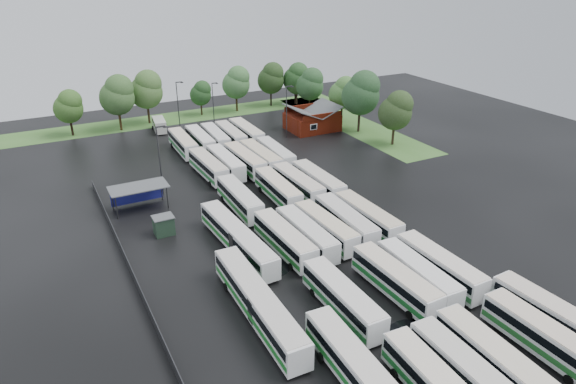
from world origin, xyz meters
name	(u,v)px	position (x,y,z in m)	size (l,w,h in m)	color
ground	(318,248)	(0.00, 0.00, 0.00)	(160.00, 160.00, 0.00)	black
brick_building	(312,121)	(24.00, 42.77, 1.87)	(10.07, 8.60, 5.39)	maroon
wash_shed	(138,189)	(-17.20, 22.02, 2.99)	(8.20, 4.20, 3.58)	#2D2D30
utility_hut	(164,225)	(-16.20, 12.60, 1.32)	(2.70, 2.20, 2.62)	#1B3021
grass_strip_north	(181,117)	(2.00, 64.80, 0.01)	(80.00, 10.00, 0.01)	#3F6F2B
grass_strip_east	(351,123)	(34.00, 42.80, 0.01)	(10.00, 50.00, 0.01)	#3F6F2B
west_fence	(125,258)	(-22.20, 8.00, 0.60)	(0.10, 50.00, 1.20)	#2D2D30
bus_r0c1	(466,373)	(-1.04, -25.76, 1.81)	(2.74, 11.86, 3.29)	silver
bus_r0c2	(494,360)	(2.13, -25.82, 1.88)	(3.02, 12.37, 3.42)	silver
bus_r0c4	(542,337)	(8.50, -25.71, 1.82)	(2.75, 11.93, 3.31)	silver
bus_r1c0	(343,298)	(-4.55, -12.36, 1.86)	(2.65, 12.18, 3.39)	silver
bus_r1c2	(395,280)	(2.18, -12.35, 1.88)	(2.88, 12.34, 3.42)	silver
bus_r1c3	(418,274)	(5.19, -12.45, 1.82)	(2.83, 11.95, 3.31)	silver
bus_r1c4	(440,266)	(8.46, -12.36, 1.86)	(2.75, 12.19, 3.38)	silver
bus_r2c0	(284,239)	(-4.25, 1.07, 1.87)	(2.84, 12.25, 3.40)	silver
bus_r2c1	(306,234)	(-1.19, 0.98, 1.83)	(2.63, 11.97, 3.33)	silver
bus_r2c2	(325,228)	(1.84, 1.38, 1.81)	(2.93, 11.88, 3.28)	silver
bus_r2c3	(345,221)	(5.02, 1.52, 1.89)	(2.98, 12.40, 3.43)	silver
bus_r2c4	(367,217)	(8.29, 1.18, 1.87)	(2.80, 12.22, 3.39)	silver
bus_r3c0	(240,199)	(-4.58, 14.45, 1.86)	(2.78, 12.18, 3.38)	silver
bus_r3c2	(278,189)	(1.81, 14.86, 1.84)	(2.95, 12.08, 3.34)	silver
bus_r3c3	(298,184)	(5.32, 15.09, 1.86)	(2.79, 12.21, 3.39)	silver
bus_r3c4	(318,182)	(8.53, 14.45, 1.89)	(2.65, 12.38, 3.44)	silver
bus_r4c0	(208,167)	(-4.32, 28.39, 1.86)	(2.89, 12.18, 3.37)	silver
bus_r4c1	(226,163)	(-1.17, 28.62, 1.86)	(2.63, 12.15, 3.38)	silver
bus_r4c2	(245,160)	(2.13, 28.15, 1.89)	(2.90, 12.38, 3.43)	silver
bus_r4c3	(260,157)	(5.10, 28.17, 1.89)	(2.77, 12.38, 3.44)	silver
bus_r4c4	(275,154)	(8.23, 28.64, 1.83)	(2.99, 12.05, 3.33)	silver
bus_r5c0	(183,143)	(-4.52, 41.74, 1.83)	(2.87, 12.01, 3.33)	silver
bus_r5c1	(200,140)	(-1.01, 42.17, 1.80)	(2.82, 11.84, 3.28)	silver
bus_r5c2	(215,138)	(2.09, 42.21, 1.80)	(3.09, 11.85, 3.27)	silver
bus_r5c3	(231,135)	(5.21, 42.08, 1.81)	(2.87, 11.90, 3.29)	silver
bus_r5c4	(246,133)	(8.48, 41.93, 1.89)	(2.84, 12.40, 3.44)	silver
artic_bus_west_b	(237,238)	(-9.23, 4.13, 1.82)	(3.32, 17.78, 3.28)	silver
artic_bus_west_c	(258,303)	(-12.50, -9.12, 1.90)	(3.03, 18.56, 3.43)	silver
minibus	(159,125)	(-5.02, 56.70, 1.48)	(3.05, 6.36, 2.67)	silver
tree_north_0	(69,106)	(-21.44, 62.26, 6.17)	(5.80, 5.80, 9.60)	black
tree_north_1	(118,95)	(-11.85, 61.23, 7.63)	(7.16, 7.16, 11.86)	#3C2713
tree_north_2	(147,89)	(-5.29, 63.58, 7.57)	(7.11, 7.11, 11.77)	#342116
tree_north_3	(201,93)	(7.09, 64.39, 5.17)	(4.86, 4.86, 8.04)	#302213
tree_north_4	(237,82)	(15.66, 63.63, 6.90)	(6.48, 6.48, 10.73)	#312110
tree_north_5	(271,78)	(24.96, 64.19, 6.87)	(6.44, 6.44, 10.67)	black
tree_north_6	(296,77)	(31.16, 62.91, 6.63)	(6.22, 6.22, 10.30)	black
tree_east_0	(397,110)	(33.40, 27.09, 6.88)	(6.46, 6.46, 10.70)	#352618
tree_east_1	(362,93)	(32.21, 36.97, 8.29)	(7.78, 7.78, 12.88)	black
tree_east_2	(344,92)	(33.20, 45.08, 6.48)	(6.08, 6.08, 10.07)	black
tree_east_3	(311,84)	(30.32, 54.54, 6.78)	(6.36, 6.36, 10.54)	black
tree_east_4	(298,81)	(31.27, 62.51, 5.76)	(5.40, 5.40, 8.95)	black
lamp_post_ne	(287,108)	(16.80, 40.47, 6.14)	(1.63, 0.32, 10.58)	#2D2D30
lamp_post_nw	(160,155)	(-12.74, 25.38, 6.29)	(1.67, 0.32, 10.83)	#2D2D30
lamp_post_back_w	(178,103)	(-1.00, 54.99, 6.03)	(1.60, 0.31, 10.39)	#2D2D30
lamp_post_back_e	(214,101)	(6.83, 55.54, 5.37)	(1.43, 0.28, 9.26)	#2D2D30
puddle_0	(417,339)	(-0.34, -19.04, 0.00)	(6.01, 6.01, 0.01)	black
puddle_1	(522,327)	(10.07, -22.60, 0.00)	(3.12, 3.12, 0.01)	black
puddle_2	(266,264)	(-7.53, -0.37, 0.00)	(6.35, 6.35, 0.01)	black
puddle_3	(362,244)	(5.42, -1.83, 0.00)	(3.39, 3.39, 0.01)	black
puddle_4	(537,302)	(14.88, -20.49, 0.00)	(2.44, 2.44, 0.01)	black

